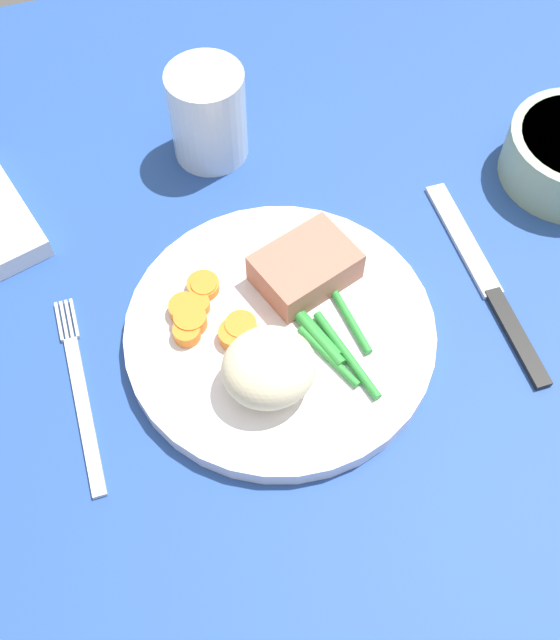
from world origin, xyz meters
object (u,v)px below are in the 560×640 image
object	(u,v)px
water_glass	(209,120)
dinner_plate	(280,332)
fork	(81,393)
meat_portion	(305,267)
knife	(488,284)

from	to	relation	value
water_glass	dinner_plate	bearing A→B (deg)	-89.66
dinner_plate	fork	size ratio (longest dim) A/B	1.43
meat_portion	fork	bearing A→B (deg)	-167.98
dinner_plate	meat_portion	xyz separation A→B (cm)	(3.19, 3.73, 2.21)
fork	water_glass	xyz separation A→B (cm)	(15.39, 20.94, 3.46)
water_glass	meat_portion	bearing A→B (deg)	-78.93
meat_portion	dinner_plate	bearing A→B (deg)	-130.60
dinner_plate	water_glass	xyz separation A→B (cm)	(-0.12, 20.68, 2.86)
meat_portion	knife	distance (cm)	15.07
meat_portion	water_glass	bearing A→B (deg)	101.07
fork	knife	world-z (taller)	knife
meat_portion	fork	size ratio (longest dim) A/B	0.45
fork	water_glass	size ratio (longest dim) A/B	1.93
dinner_plate	fork	distance (cm)	15.53
meat_portion	fork	xyz separation A→B (cm)	(-18.71, -3.98, -2.81)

